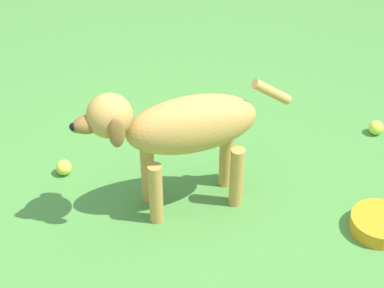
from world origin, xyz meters
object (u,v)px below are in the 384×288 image
Objects in this scene: tennis_ball_2 at (64,167)px; water_bowl at (379,224)px; dog at (179,129)px; tennis_ball_0 at (376,128)px; tennis_ball_3 at (105,107)px; tennis_ball_1 at (82,124)px.

tennis_ball_2 reaches higher than water_bowl.
dog reaches higher than tennis_ball_0.
tennis_ball_3 is 0.30× the size of water_bowl.
dog is 12.35× the size of tennis_ball_0.
tennis_ball_1 reaches higher than water_bowl.
tennis_ball_2 is (0.17, 0.27, 0.00)m from tennis_ball_1.
dog reaches higher than tennis_ball_2.
tennis_ball_0 is at bearing 165.36° from tennis_ball_2.
dog is at bearing 1.51° from tennis_ball_0.
dog is at bearing 106.25° from tennis_ball_1.
tennis_ball_2 is 0.47m from tennis_ball_3.
tennis_ball_0 and tennis_ball_3 have the same top height.
dog reaches higher than water_bowl.
tennis_ball_3 is (1.05, -0.70, 0.00)m from tennis_ball_0.
tennis_ball_1 is 1.00× the size of tennis_ball_2.
tennis_ball_1 is at bearing -27.64° from tennis_ball_0.
tennis_ball_0 is 1.41m from tennis_ball_2.
tennis_ball_1 is at bearing -122.39° from tennis_ball_2.
tennis_ball_1 is 0.30× the size of water_bowl.
tennis_ball_1 is 0.32m from tennis_ball_2.
tennis_ball_0 is 0.63m from water_bowl.
tennis_ball_2 is at bearing 57.61° from tennis_ball_1.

